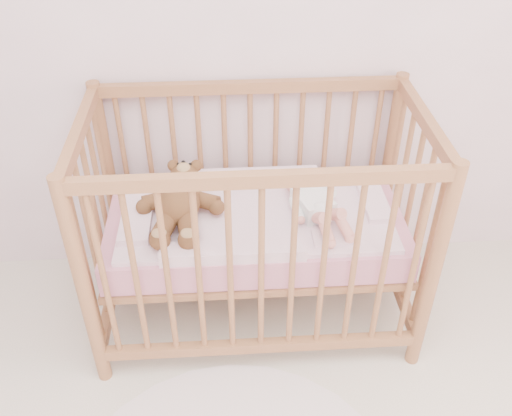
{
  "coord_description": "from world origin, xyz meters",
  "views": [
    {
      "loc": [
        -0.07,
        -0.27,
        1.99
      ],
      "look_at": [
        0.05,
        1.55,
        0.62
      ],
      "focal_mm": 40.0,
      "sensor_mm": 36.0,
      "label": 1
    }
  ],
  "objects": [
    {
      "name": "baby",
      "position": [
        0.29,
        1.58,
        0.64
      ],
      "size": [
        0.37,
        0.53,
        0.12
      ],
      "primitive_type": null,
      "rotation": [
        0.0,
        0.0,
        0.32
      ],
      "color": "white",
      "rests_on": "blanket"
    },
    {
      "name": "teddy_bear",
      "position": [
        -0.25,
        1.58,
        0.65
      ],
      "size": [
        0.41,
        0.55,
        0.15
      ],
      "primitive_type": null,
      "rotation": [
        0.0,
        0.0,
        -0.07
      ],
      "color": "brown",
      "rests_on": "blanket"
    },
    {
      "name": "blanket",
      "position": [
        0.05,
        1.6,
        0.56
      ],
      "size": [
        1.1,
        0.58,
        0.06
      ],
      "primitive_type": null,
      "color": "#EBA2C1",
      "rests_on": "mattress"
    },
    {
      "name": "crib",
      "position": [
        0.05,
        1.6,
        0.5
      ],
      "size": [
        1.36,
        0.76,
        1.0
      ],
      "primitive_type": null,
      "color": "#986040",
      "rests_on": "floor"
    },
    {
      "name": "mattress",
      "position": [
        0.05,
        1.6,
        0.49
      ],
      "size": [
        1.22,
        0.62,
        0.13
      ],
      "primitive_type": "cube",
      "color": "pink",
      "rests_on": "crib"
    }
  ]
}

